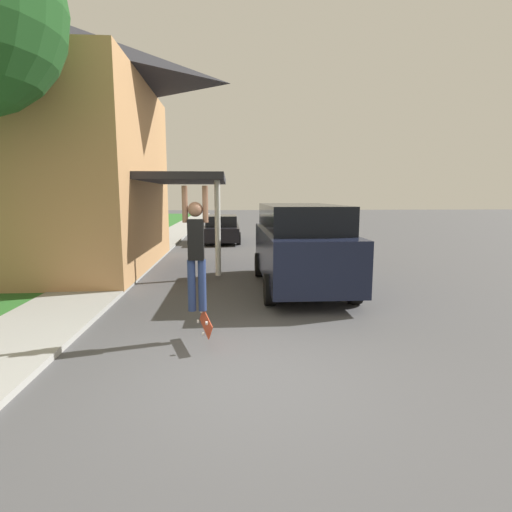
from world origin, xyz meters
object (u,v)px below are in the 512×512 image
Objects in this scene: skateboarder at (196,247)px; skateboard at (205,323)px; car_down_street at (222,229)px; suv_parked at (300,244)px.

skateboard is at bearing -60.37° from skateboarder.
car_down_street is 14.10m from skateboarder.
skateboard is (0.02, -14.32, -0.28)m from car_down_street.
suv_parked reaches higher than skateboard.
skateboard is at bearing -119.48° from suv_parked.
skateboarder reaches higher than car_down_street.
skateboarder is (-2.33, -3.62, 0.40)m from suv_parked.
suv_parked is 4.33m from skateboarder.
car_down_street is 2.13× the size of skateboarder.
skateboarder reaches higher than suv_parked.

